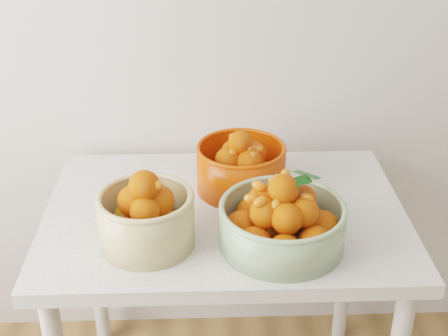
{
  "coord_description": "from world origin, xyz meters",
  "views": [
    {
      "loc": [
        -0.45,
        0.13,
        1.68
      ],
      "look_at": [
        -0.4,
        1.53,
        0.92
      ],
      "focal_mm": 50.0,
      "sensor_mm": 36.0,
      "label": 1
    }
  ],
  "objects_px": {
    "bowl_orange": "(241,167)",
    "bowl_cream": "(146,217)",
    "table": "(225,238)",
    "bowl_green": "(282,221)"
  },
  "relations": [
    {
      "from": "bowl_orange",
      "to": "bowl_cream",
      "type": "bearing_deg",
      "value": -133.18
    },
    {
      "from": "table",
      "to": "bowl_cream",
      "type": "relative_size",
      "value": 3.1
    },
    {
      "from": "bowl_orange",
      "to": "table",
      "type": "bearing_deg",
      "value": -113.56
    },
    {
      "from": "table",
      "to": "bowl_green",
      "type": "bearing_deg",
      "value": -51.71
    },
    {
      "from": "bowl_green",
      "to": "bowl_orange",
      "type": "bearing_deg",
      "value": 106.74
    },
    {
      "from": "table",
      "to": "bowl_cream",
      "type": "xyz_separation_m",
      "value": [
        -0.2,
        -0.15,
        0.18
      ]
    },
    {
      "from": "bowl_cream",
      "to": "bowl_green",
      "type": "height_order",
      "value": "bowl_cream"
    },
    {
      "from": "table",
      "to": "bowl_orange",
      "type": "distance_m",
      "value": 0.21
    },
    {
      "from": "table",
      "to": "bowl_cream",
      "type": "distance_m",
      "value": 0.31
    },
    {
      "from": "bowl_cream",
      "to": "bowl_orange",
      "type": "bearing_deg",
      "value": 46.82
    }
  ]
}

